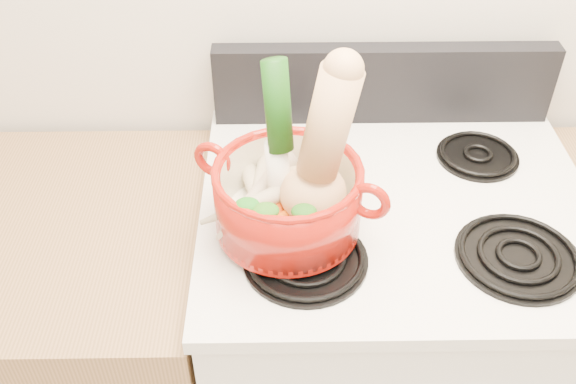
{
  "coord_description": "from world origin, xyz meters",
  "views": [
    {
      "loc": [
        -0.23,
        0.45,
        1.78
      ],
      "look_at": [
        -0.22,
        1.3,
        1.07
      ],
      "focal_mm": 40.0,
      "sensor_mm": 36.0,
      "label": 1
    }
  ],
  "objects_px": {
    "dutch_oven": "(288,199)",
    "squash": "(315,149)",
    "stove_body": "(376,351)",
    "leek": "(278,139)"
  },
  "relations": [
    {
      "from": "stove_body",
      "to": "dutch_oven",
      "type": "distance_m",
      "value": 0.62
    },
    {
      "from": "squash",
      "to": "dutch_oven",
      "type": "bearing_deg",
      "value": 165.36
    },
    {
      "from": "dutch_oven",
      "to": "leek",
      "type": "xyz_separation_m",
      "value": [
        -0.02,
        0.03,
        0.11
      ]
    },
    {
      "from": "stove_body",
      "to": "squash",
      "type": "height_order",
      "value": "squash"
    },
    {
      "from": "stove_body",
      "to": "dutch_oven",
      "type": "relative_size",
      "value": 3.49
    },
    {
      "from": "squash",
      "to": "stove_body",
      "type": "bearing_deg",
      "value": 17.99
    },
    {
      "from": "stove_body",
      "to": "leek",
      "type": "relative_size",
      "value": 3.07
    },
    {
      "from": "stove_body",
      "to": "dutch_oven",
      "type": "bearing_deg",
      "value": -158.91
    },
    {
      "from": "dutch_oven",
      "to": "squash",
      "type": "distance_m",
      "value": 0.12
    },
    {
      "from": "stove_body",
      "to": "squash",
      "type": "bearing_deg",
      "value": -152.96
    }
  ]
}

